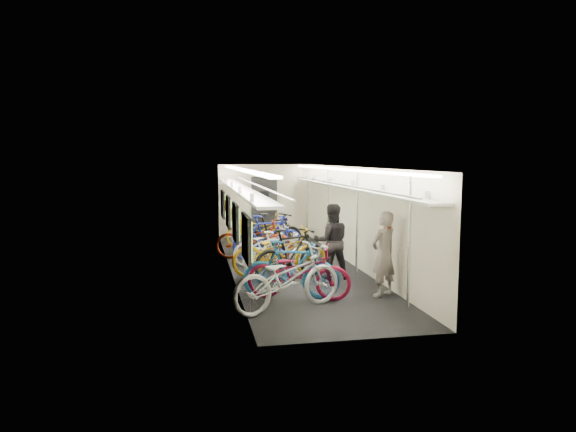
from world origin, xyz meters
name	(u,v)px	position (x,y,z in m)	size (l,w,h in m)	color
train_car_shell	(273,197)	(-0.36, 0.71, 1.66)	(10.00, 10.00, 10.00)	black
bicycle_0	(288,278)	(-0.77, -3.39, 0.56)	(0.74, 2.14, 1.12)	silver
bicycle_1	(291,270)	(-0.58, -2.68, 0.55)	(0.51, 1.82, 1.10)	#195799
bicycle_2	(299,272)	(-0.44, -2.74, 0.51)	(0.68, 1.94, 1.02)	maroon
bicycle_3	(292,254)	(-0.28, -1.22, 0.56)	(0.53, 1.88, 1.13)	black
bicycle_4	(280,252)	(-0.49, -0.88, 0.55)	(0.73, 2.09, 1.10)	#CA9413
bicycle_5	(280,253)	(-0.46, -0.75, 0.50)	(0.47, 1.67, 1.00)	silver
bicycle_6	(266,245)	(-0.59, 0.55, 0.46)	(0.61, 1.76, 0.93)	silver
bicycle_7	(268,237)	(-0.43, 1.15, 0.58)	(0.54, 1.93, 1.16)	navy
bicycle_8	(254,239)	(-0.81, 1.18, 0.53)	(0.70, 2.00, 1.05)	maroon
bicycle_9	(273,234)	(-0.25, 1.55, 0.59)	(0.55, 1.95, 1.17)	black
bicycle_10	(259,231)	(-0.46, 2.86, 0.50)	(0.67, 1.92, 1.01)	gold
passenger_near	(383,254)	(1.17, -2.82, 0.81)	(0.59, 0.39, 1.62)	gray
passenger_mid	(331,241)	(0.59, -1.25, 0.82)	(0.79, 0.62, 1.63)	black
backpack	(392,225)	(1.55, -2.29, 1.28)	(0.26, 0.14, 0.38)	#A01C10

